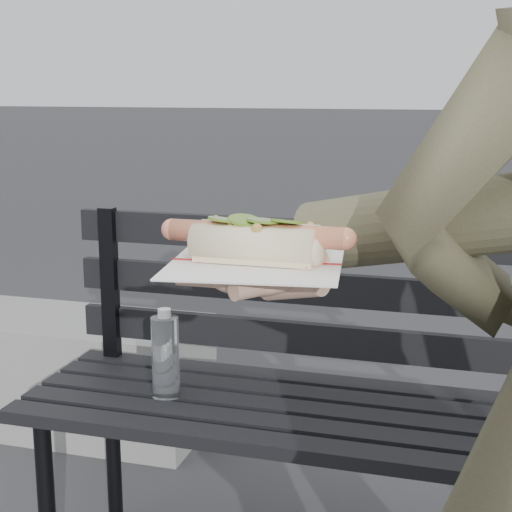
# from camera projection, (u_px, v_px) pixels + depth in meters

# --- Properties ---
(park_bench) EXTENTS (1.50, 0.44, 0.88)m
(park_bench) POSITION_uv_depth(u_px,v_px,m) (350.00, 381.00, 1.79)
(park_bench) COLOR black
(park_bench) RESTS_ON ground
(concrete_block) EXTENTS (1.20, 0.40, 0.40)m
(concrete_block) POSITION_uv_depth(u_px,v_px,m) (39.00, 369.00, 2.78)
(concrete_block) COLOR slate
(concrete_block) RESTS_ON ground
(held_hotdog) EXTENTS (0.63, 0.32, 0.20)m
(held_hotdog) POSITION_uv_depth(u_px,v_px,m) (441.00, 225.00, 0.88)
(held_hotdog) COLOR #484530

